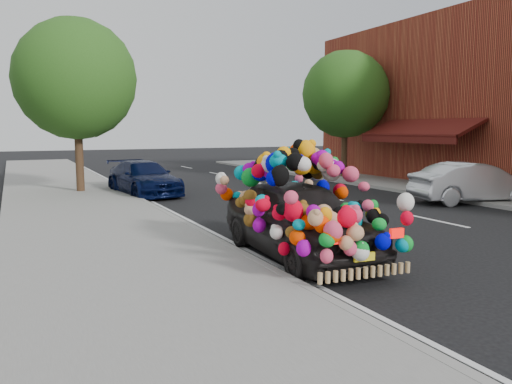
# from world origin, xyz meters

# --- Properties ---
(ground) EXTENTS (100.00, 100.00, 0.00)m
(ground) POSITION_xyz_m (0.00, 0.00, 0.00)
(ground) COLOR black
(ground) RESTS_ON ground
(sidewalk) EXTENTS (4.00, 60.00, 0.12)m
(sidewalk) POSITION_xyz_m (-4.30, 0.00, 0.06)
(sidewalk) COLOR gray
(sidewalk) RESTS_ON ground
(kerb) EXTENTS (0.15, 60.00, 0.13)m
(kerb) POSITION_xyz_m (-2.35, 0.00, 0.07)
(kerb) COLOR gray
(kerb) RESTS_ON ground
(footpath_far) EXTENTS (3.00, 40.00, 0.12)m
(footpath_far) POSITION_xyz_m (8.20, 3.00, 0.06)
(footpath_far) COLOR gray
(footpath_far) RESTS_ON ground
(lane_markings) EXTENTS (6.00, 50.00, 0.01)m
(lane_markings) POSITION_xyz_m (3.60, 0.00, 0.01)
(lane_markings) COLOR silver
(lane_markings) RESTS_ON ground
(tree_near_sidewalk) EXTENTS (4.20, 4.20, 6.13)m
(tree_near_sidewalk) POSITION_xyz_m (-3.80, 9.50, 4.02)
(tree_near_sidewalk) COLOR #332114
(tree_near_sidewalk) RESTS_ON ground
(tree_far_b) EXTENTS (4.00, 4.00, 5.90)m
(tree_far_b) POSITION_xyz_m (8.00, 10.00, 3.89)
(tree_far_b) COLOR #332114
(tree_far_b) RESTS_ON ground
(plush_art_car) EXTENTS (2.30, 4.42, 2.05)m
(plush_art_car) POSITION_xyz_m (-1.35, -1.48, 1.04)
(plush_art_car) COLOR black
(plush_art_car) RESTS_ON ground
(navy_sedan) EXTENTS (2.17, 4.27, 1.19)m
(navy_sedan) POSITION_xyz_m (-1.80, 8.37, 0.59)
(navy_sedan) COLOR black
(navy_sedan) RESTS_ON ground
(silver_hatchback) EXTENTS (4.09, 2.29, 1.28)m
(silver_hatchback) POSITION_xyz_m (7.00, 1.80, 0.64)
(silver_hatchback) COLOR silver
(silver_hatchback) RESTS_ON ground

